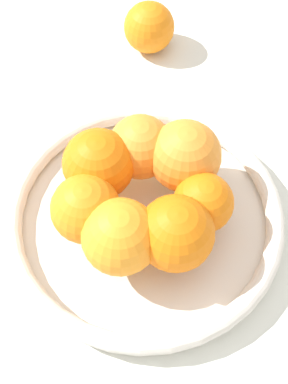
{
  "coord_description": "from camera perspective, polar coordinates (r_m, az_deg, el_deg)",
  "views": [
    {
      "loc": [
        -0.16,
        -0.26,
        0.56
      ],
      "look_at": [
        0.0,
        0.0,
        0.07
      ],
      "focal_mm": 50.0,
      "sensor_mm": 36.0,
      "label": 1
    }
  ],
  "objects": [
    {
      "name": "fruit_bowl",
      "position": [
        0.62,
        0.0,
        -2.73
      ],
      "size": [
        0.32,
        0.32,
        0.03
      ],
      "color": "silver",
      "rests_on": "ground_plane"
    },
    {
      "name": "ground_plane",
      "position": [
        0.64,
        0.0,
        -3.5
      ],
      "size": [
        4.0,
        4.0,
        0.0
      ],
      "primitive_type": "plane",
      "color": "silver"
    },
    {
      "name": "stray_orange",
      "position": [
        0.8,
        0.55,
        17.17
      ],
      "size": [
        0.07,
        0.07,
        0.07
      ],
      "primitive_type": "sphere",
      "color": "orange",
      "rests_on": "ground_plane"
    },
    {
      "name": "orange_pile",
      "position": [
        0.57,
        -0.22,
        0.07
      ],
      "size": [
        0.21,
        0.2,
        0.08
      ],
      "color": "orange",
      "rests_on": "fruit_bowl"
    }
  ]
}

